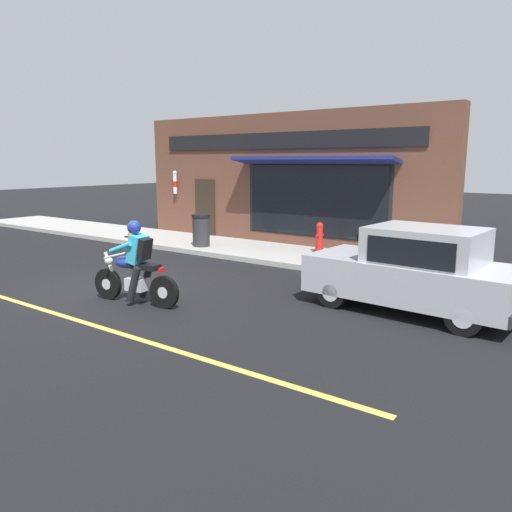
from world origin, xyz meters
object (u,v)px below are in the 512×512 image
Objects in this scene: car_hatchback at (414,271)px; trash_bin at (201,230)px; fire_hydrant at (320,238)px; traffic_cone at (131,229)px; motorcycle_with_rider at (135,269)px.

trash_bin is at bearing 71.70° from car_hatchback.
car_hatchback reaches higher than fire_hydrant.
fire_hydrant is 6.79m from traffic_cone.
fire_hydrant reaches higher than traffic_cone.
car_hatchback reaches higher than traffic_cone.
traffic_cone is at bearing 77.23° from car_hatchback.
trash_bin reaches higher than traffic_cone.
trash_bin is 1.63× the size of traffic_cone.
traffic_cone is at bearing 50.51° from motorcycle_with_rider.
car_hatchback is at bearing -59.65° from motorcycle_with_rider.
motorcycle_with_rider reaches higher than car_hatchback.
traffic_cone is at bearing 90.95° from trash_bin.
car_hatchback is 3.95× the size of trash_bin.
car_hatchback is 7.84m from trash_bin.
traffic_cone is (-1.20, 6.68, -0.14)m from fire_hydrant.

